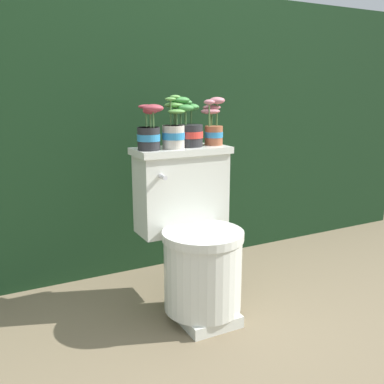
{
  "coord_description": "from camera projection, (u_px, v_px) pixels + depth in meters",
  "views": [
    {
      "loc": [
        -0.84,
        -1.56,
        1.0
      ],
      "look_at": [
        0.0,
        0.06,
        0.56
      ],
      "focal_mm": 40.0,
      "sensor_mm": 36.0,
      "label": 1
    }
  ],
  "objects": [
    {
      "name": "ground_plane",
      "position": [
        198.0,
        313.0,
        1.96
      ],
      "size": [
        12.0,
        12.0,
        0.0
      ],
      "primitive_type": "plane",
      "color": "#75664C"
    },
    {
      "name": "potted_plant_middle",
      "position": [
        189.0,
        128.0,
        1.94
      ],
      "size": [
        0.15,
        0.12,
        0.22
      ],
      "color": "#262628",
      "rests_on": "toilet"
    },
    {
      "name": "potted_plant_midleft",
      "position": [
        174.0,
        130.0,
        1.88
      ],
      "size": [
        0.12,
        0.12,
        0.23
      ],
      "color": "beige",
      "rests_on": "toilet"
    },
    {
      "name": "toilet",
      "position": [
        194.0,
        239.0,
        1.91
      ],
      "size": [
        0.44,
        0.49,
        0.75
      ],
      "color": "silver",
      "rests_on": "ground"
    },
    {
      "name": "hedge_backdrop",
      "position": [
        115.0,
        128.0,
        2.78
      ],
      "size": [
        3.96,
        1.1,
        1.52
      ],
      "color": "black",
      "rests_on": "ground"
    },
    {
      "name": "potted_plant_midright",
      "position": [
        213.0,
        125.0,
        2.0
      ],
      "size": [
        0.12,
        0.11,
        0.22
      ],
      "color": "#9E5638",
      "rests_on": "toilet"
    },
    {
      "name": "potted_plant_left",
      "position": [
        149.0,
        132.0,
        1.82
      ],
      "size": [
        0.1,
        0.12,
        0.19
      ],
      "color": "#262628",
      "rests_on": "toilet"
    }
  ]
}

